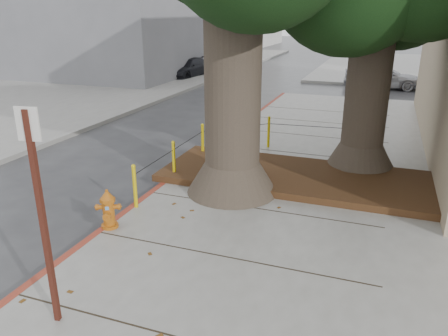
% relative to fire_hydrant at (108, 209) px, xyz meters
% --- Properties ---
extents(ground, '(140.00, 140.00, 0.00)m').
position_rel_fire_hydrant_xyz_m(ground, '(1.90, -0.24, -0.52)').
color(ground, '#28282B').
rests_on(ground, ground).
extents(sidewalk_far, '(16.00, 20.00, 0.15)m').
position_rel_fire_hydrant_xyz_m(sidewalk_far, '(7.90, 29.76, -0.45)').
color(sidewalk_far, slate).
rests_on(sidewalk_far, ground).
extents(sidewalk_opposite, '(14.00, 60.00, 0.15)m').
position_rel_fire_hydrant_xyz_m(sidewalk_opposite, '(-12.10, 9.76, -0.45)').
color(sidewalk_opposite, slate).
rests_on(sidewalk_opposite, ground).
extents(curb_red, '(0.14, 26.00, 0.16)m').
position_rel_fire_hydrant_xyz_m(curb_red, '(-0.10, 2.26, -0.45)').
color(curb_red, maroon).
rests_on(curb_red, ground).
extents(planter_bed, '(6.40, 2.60, 0.16)m').
position_rel_fire_hydrant_xyz_m(planter_bed, '(2.80, 3.66, -0.29)').
color(planter_bed, black).
rests_on(planter_bed, sidewalk_main).
extents(bollard_ring, '(3.79, 5.39, 0.95)m').
position_rel_fire_hydrant_xyz_m(bollard_ring, '(1.03, 4.13, 0.14)').
color(bollard_ring, gold).
rests_on(bollard_ring, sidewalk_main).
extents(fire_hydrant, '(0.42, 0.42, 0.77)m').
position_rel_fire_hydrant_xyz_m(fire_hydrant, '(0.00, 0.00, 0.00)').
color(fire_hydrant, '#BA5F13').
rests_on(fire_hydrant, sidewalk_main).
extents(signpost, '(0.28, 0.08, 2.86)m').
position_rel_fire_hydrant_xyz_m(signpost, '(0.86, -2.48, 1.25)').
color(signpost, '#471911').
rests_on(signpost, sidewalk_main).
extents(car_silver, '(4.11, 1.94, 1.36)m').
position_rel_fire_hydrant_xyz_m(car_silver, '(4.38, 19.25, 0.16)').
color(car_silver, '#AAAAAF').
rests_on(car_silver, ground).
extents(car_dark, '(2.20, 4.33, 1.20)m').
position_rel_fire_hydrant_xyz_m(car_dark, '(-7.28, 19.43, 0.08)').
color(car_dark, black).
rests_on(car_dark, ground).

